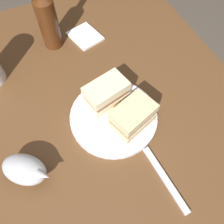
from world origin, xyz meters
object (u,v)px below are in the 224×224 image
at_px(gravy_boat, 25,170).
at_px(sandwich_half_right, 106,93).
at_px(sandwich_half_left, 133,116).
at_px(plate, 114,117).
at_px(napkin, 85,36).
at_px(cider_bottle, 47,19).
at_px(fork, 165,179).

bearing_deg(gravy_boat, sandwich_half_right, 114.60).
distance_m(sandwich_half_left, gravy_boat, 0.29).
distance_m(plate, napkin, 0.34).
xyz_separation_m(plate, sandwich_half_right, (-0.05, 0.00, 0.04)).
xyz_separation_m(cider_bottle, napkin, (0.01, 0.11, -0.10)).
bearing_deg(sandwich_half_right, fork, 9.77).
height_order(napkin, fork, napkin).
relative_size(sandwich_half_left, fork, 0.72).
height_order(plate, napkin, plate).
bearing_deg(napkin, sandwich_half_left, -0.63).
bearing_deg(fork, napkin, 175.80).
bearing_deg(gravy_boat, napkin, 144.11).
xyz_separation_m(gravy_boat, fork, (0.14, 0.30, -0.04)).
relative_size(sandwich_half_left, napkin, 1.17).
distance_m(sandwich_half_right, cider_bottle, 0.31).
xyz_separation_m(plate, fork, (0.21, 0.05, -0.00)).
distance_m(plate, fork, 0.21).
bearing_deg(sandwich_half_left, fork, 3.66).
bearing_deg(napkin, plate, -6.69).
bearing_deg(plate, napkin, 173.31).
relative_size(gravy_boat, cider_bottle, 0.50).
height_order(sandwich_half_right, cider_bottle, cider_bottle).
distance_m(plate, gravy_boat, 0.26).
height_order(plate, fork, plate).
height_order(sandwich_half_left, cider_bottle, cider_bottle).
relative_size(napkin, fork, 0.61).
relative_size(gravy_boat, napkin, 1.17).
height_order(sandwich_half_right, gravy_boat, sandwich_half_right).
bearing_deg(sandwich_half_right, cider_bottle, -166.52).
bearing_deg(sandwich_half_left, sandwich_half_right, -160.11).
distance_m(plate, sandwich_half_right, 0.07).
bearing_deg(sandwich_half_left, napkin, 179.37).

